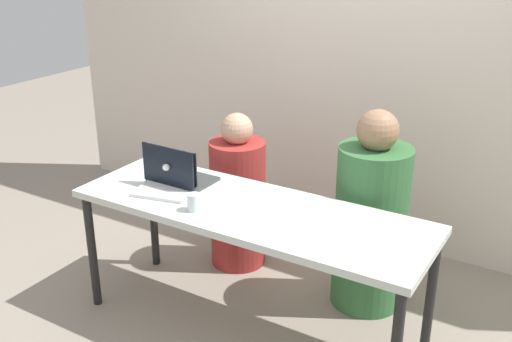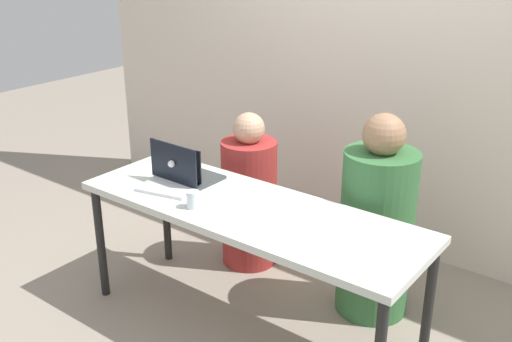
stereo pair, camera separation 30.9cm
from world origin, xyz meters
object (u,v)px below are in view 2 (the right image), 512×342
laptop_front_left (171,179)px  laptop_back_left (184,172)px  water_glass_left (193,200)px  person_on_left (249,198)px  person_on_right (376,227)px

laptop_front_left → laptop_back_left: size_ratio=0.97×
laptop_front_left → water_glass_left: (0.28, -0.13, -0.01)m
person_on_left → laptop_front_left: (-0.05, -0.64, 0.33)m
person_on_left → laptop_back_left: bearing=73.5°
person_on_left → laptop_back_left: size_ratio=2.92×
laptop_front_left → person_on_left: bearing=72.8°
laptop_front_left → laptop_back_left: laptop_back_left is taller
person_on_right → water_glass_left: person_on_right is taller
water_glass_left → person_on_right: bearing=48.6°
person_on_right → laptop_back_left: size_ratio=3.37×
laptop_back_left → water_glass_left: 0.38m
laptop_back_left → person_on_right: bearing=-150.4°
person_on_left → laptop_front_left: bearing=75.2°
person_on_left → laptop_front_left: 0.72m
laptop_back_left → water_glass_left: size_ratio=3.92×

